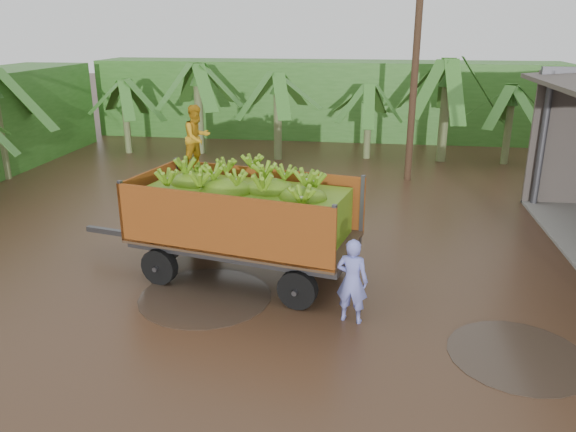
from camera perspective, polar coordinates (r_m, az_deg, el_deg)
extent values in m
plane|color=black|center=(12.69, 6.44, -5.61)|extent=(100.00, 100.00, 0.00)
cube|color=#2D661E|center=(27.87, 3.78, 11.76)|extent=(22.00, 3.00, 3.60)
cube|color=#47474C|center=(13.83, -16.69, -1.68)|extent=(1.85, 0.52, 0.12)
imported|color=#C18816|center=(12.59, -9.23, 7.88)|extent=(0.83, 0.88, 1.43)
imported|color=#787FDB|center=(10.34, 6.52, -6.56)|extent=(0.66, 0.51, 1.63)
cylinder|color=#47301E|center=(19.86, 12.88, 15.69)|extent=(0.24, 0.24, 8.57)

